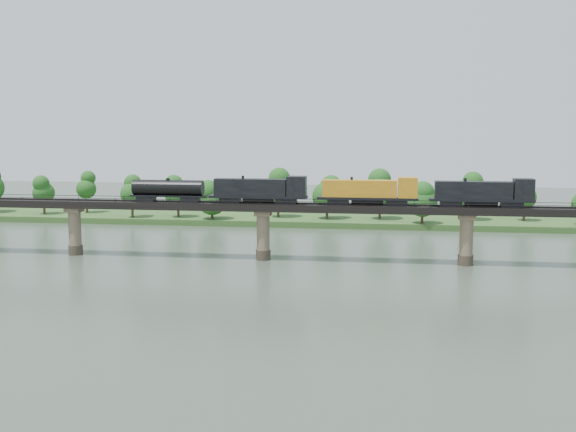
# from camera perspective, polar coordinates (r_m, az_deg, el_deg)

# --- Properties ---
(ground) EXTENTS (400.00, 400.00, 0.00)m
(ground) POSITION_cam_1_polar(r_m,az_deg,el_deg) (117.59, -4.50, -6.23)
(ground) COLOR #364436
(ground) RESTS_ON ground
(far_bank) EXTENTS (300.00, 24.00, 1.60)m
(far_bank) POSITION_cam_1_polar(r_m,az_deg,el_deg) (199.88, 0.75, -0.23)
(far_bank) COLOR #2E5321
(far_bank) RESTS_ON ground
(bridge) EXTENTS (236.00, 30.00, 11.50)m
(bridge) POSITION_cam_1_polar(r_m,az_deg,el_deg) (145.38, -1.98, -1.35)
(bridge) COLOR #473A2D
(bridge) RESTS_ON ground
(bridge_superstructure) EXTENTS (220.00, 4.90, 0.75)m
(bridge_superstructure) POSITION_cam_1_polar(r_m,az_deg,el_deg) (144.53, -1.99, 1.13)
(bridge_superstructure) COLOR black
(bridge_superstructure) RESTS_ON bridge
(far_treeline) EXTENTS (289.06, 17.54, 13.60)m
(far_treeline) POSITION_cam_1_polar(r_m,az_deg,el_deg) (195.74, -1.80, 1.96)
(far_treeline) COLOR #382619
(far_treeline) RESTS_ON far_bank
(freight_train) EXTENTS (79.81, 3.11, 5.49)m
(freight_train) POSITION_cam_1_polar(r_m,az_deg,el_deg) (142.57, 3.45, 1.98)
(freight_train) COLOR black
(freight_train) RESTS_ON bridge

